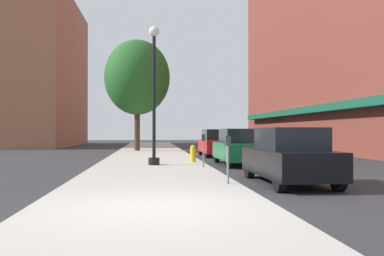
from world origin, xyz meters
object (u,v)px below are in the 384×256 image
fire_hydrant (193,153)px  tree_near (137,78)px  parking_meter_near (203,146)px  lamppost (154,92)px  car_red (217,143)px  car_black (289,157)px  parking_meter_far (228,153)px  car_green (239,147)px

fire_hydrant → tree_near: tree_near is taller
parking_meter_near → lamppost: bearing=145.4°
lamppost → car_red: size_ratio=1.37×
parking_meter_near → car_black: car_black is taller
tree_near → car_red: 8.84m
parking_meter_far → car_green: (1.95, 7.44, -0.14)m
parking_meter_near → parking_meter_far: 5.17m
lamppost → parking_meter_near: bearing=-34.6°
car_red → lamppost: bearing=-119.0°
parking_meter_near → car_black: (1.95, -4.47, -0.14)m
parking_meter_far → car_red: 14.00m
tree_near → car_green: tree_near is taller
lamppost → tree_near: bearing=94.9°
fire_hydrant → tree_near: 12.92m
car_black → car_red: (0.00, 13.16, 0.00)m
car_black → fire_hydrant: bearing=104.0°
lamppost → parking_meter_far: bearing=-73.4°
fire_hydrant → car_green: 2.15m
lamppost → parking_meter_far: lamppost is taller
tree_near → fire_hydrant: bearing=-75.8°
fire_hydrant → car_black: (2.08, -7.19, 0.29)m
tree_near → car_red: (5.00, -5.60, -4.68)m
lamppost → car_red: 8.66m
car_black → car_green: size_ratio=1.00×
lamppost → parking_meter_near: lamppost is taller
fire_hydrant → parking_meter_near: (0.13, -2.73, 0.43)m
tree_near → car_green: 13.83m
parking_meter_near → tree_near: 15.30m
lamppost → fire_hydrant: 3.52m
lamppost → car_green: lamppost is taller
lamppost → car_black: lamppost is taller
car_black → lamppost: bearing=121.7°
lamppost → parking_meter_near: 3.27m
tree_near → car_green: bearing=-67.4°
parking_meter_far → car_black: car_black is taller
fire_hydrant → tree_near: size_ratio=0.10×
tree_near → car_black: size_ratio=1.89×
parking_meter_far → car_red: size_ratio=0.30×
parking_meter_near → car_green: 3.00m
lamppost → car_green: 4.67m
car_green → car_red: 6.42m
car_black → parking_meter_near: bearing=111.4°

